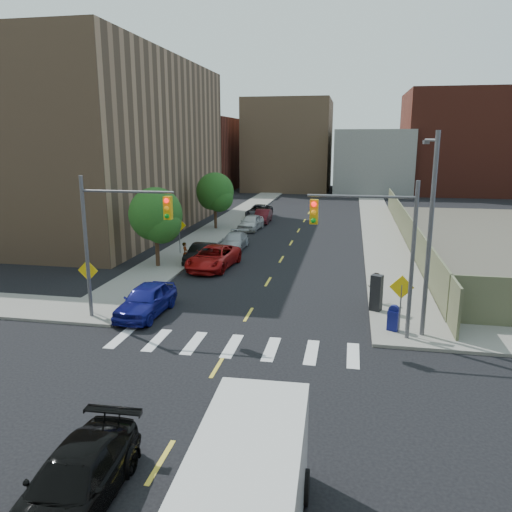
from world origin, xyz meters
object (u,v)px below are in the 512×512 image
at_px(parked_car_blue, 146,300).
at_px(payphone, 376,293).
at_px(parked_car_red, 214,257).
at_px(parked_car_maroon, 263,216).
at_px(parked_car_grey, 259,211).
at_px(parked_car_silver, 234,241).
at_px(pedestrian_east, 375,287).
at_px(mailbox, 393,318).
at_px(cargo_van, 247,495).
at_px(parked_car_black, 201,253).
at_px(parked_car_white, 251,222).
at_px(black_sedan, 74,482).
at_px(pedestrian_west, 185,253).

height_order(parked_car_blue, payphone, payphone).
bearing_deg(payphone, parked_car_red, 167.80).
height_order(parked_car_maroon, parked_car_grey, parked_car_grey).
height_order(parked_car_silver, pedestrian_east, pedestrian_east).
bearing_deg(mailbox, payphone, 125.46).
bearing_deg(payphone, pedestrian_east, 112.01).
bearing_deg(parked_car_red, pedestrian_east, -23.48).
bearing_deg(cargo_van, parked_car_black, 107.33).
height_order(parked_car_grey, cargo_van, cargo_van).
bearing_deg(parked_car_maroon, payphone, -69.34).
distance_m(parked_car_silver, parked_car_white, 8.62).
relative_size(parked_car_blue, black_sedan, 0.96).
bearing_deg(payphone, parked_car_blue, -145.87).
xyz_separation_m(parked_car_black, mailbox, (12.47, -11.18, 0.06)).
height_order(mailbox, pedestrian_west, pedestrian_west).
distance_m(parked_car_blue, pedestrian_east, 11.95).
bearing_deg(cargo_van, parked_car_blue, 118.87).
distance_m(parked_car_grey, pedestrian_east, 30.74).
bearing_deg(payphone, parked_car_maroon, 133.66).
distance_m(black_sedan, pedestrian_west, 23.36).
distance_m(parked_car_white, pedestrian_east, 23.27).
distance_m(parked_car_blue, parked_car_red, 9.61).
height_order(mailbox, pedestrian_east, pedestrian_east).
xyz_separation_m(parked_car_white, mailbox, (11.53, -24.56, -0.02)).
height_order(cargo_van, pedestrian_west, cargo_van).
height_order(mailbox, payphone, payphone).
bearing_deg(pedestrian_west, parked_car_white, -14.26).
bearing_deg(parked_car_grey, black_sedan, -82.89).
distance_m(parked_car_black, pedestrian_east, 13.83).
height_order(parked_car_grey, mailbox, parked_car_grey).
bearing_deg(pedestrian_east, parked_car_maroon, -59.55).
relative_size(parked_car_red, pedestrian_east, 3.38).
xyz_separation_m(parked_car_maroon, pedestrian_east, (10.50, -25.10, 0.26)).
bearing_deg(payphone, cargo_van, -79.80).
bearing_deg(pedestrian_east, parked_car_white, -54.43).
distance_m(parked_car_blue, cargo_van, 15.73).
bearing_deg(cargo_van, parked_car_silver, 102.04).
xyz_separation_m(parked_car_blue, parked_car_maroon, (0.84, 28.88, -0.08)).
bearing_deg(parked_car_maroon, parked_car_black, -95.15).
relative_size(parked_car_black, parked_car_maroon, 0.96).
bearing_deg(payphone, parked_car_white, 138.35).
relative_size(parked_car_red, black_sedan, 1.14).
bearing_deg(pedestrian_west, parked_car_maroon, -13.71).
xyz_separation_m(parked_car_black, parked_car_maroon, (1.30, 17.90, 0.03)).
relative_size(parked_car_maroon, black_sedan, 0.89).
height_order(parked_car_black, payphone, payphone).
relative_size(payphone, pedestrian_west, 1.21).
distance_m(parked_car_maroon, payphone, 28.45).
bearing_deg(parked_car_white, parked_car_silver, -82.75).
bearing_deg(parked_car_grey, parked_car_red, -85.18).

